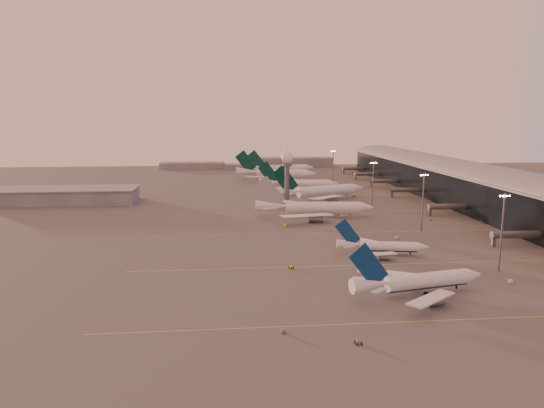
{
  "coord_description": "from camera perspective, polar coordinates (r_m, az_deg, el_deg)",
  "views": [
    {
      "loc": [
        -27.18,
        -140.24,
        48.17
      ],
      "look_at": [
        -6.82,
        81.13,
        8.1
      ],
      "focal_mm": 32.0,
      "sensor_mm": 36.0,
      "label": 1
    }
  ],
  "objects": [
    {
      "name": "narrowbody_mid",
      "position": [
        176.04,
        12.83,
        -5.04
      ],
      "size": [
        32.67,
        25.84,
        12.87
      ],
      "color": "white",
      "rests_on": "ground"
    },
    {
      "name": "gsv_catering_b",
      "position": [
        239.97,
        18.26,
        -1.45
      ],
      "size": [
        4.73,
        3.06,
        3.58
      ],
      "color": "slate",
      "rests_on": "ground"
    },
    {
      "name": "mast_a",
      "position": [
        167.66,
        25.45,
        -2.64
      ],
      "size": [
        3.6,
        0.56,
        25.0
      ],
      "color": "#55575C",
      "rests_on": "ground"
    },
    {
      "name": "ground",
      "position": [
        150.75,
        5.47,
        -8.46
      ],
      "size": [
        700.0,
        700.0,
        0.0
      ],
      "primitive_type": "plane",
      "color": "#565454",
      "rests_on": "ground"
    },
    {
      "name": "gsv_tug_far",
      "position": [
        241.97,
        7.71,
        -1.22
      ],
      "size": [
        3.46,
        4.42,
        1.11
      ],
      "color": "silver",
      "rests_on": "ground"
    },
    {
      "name": "greentail_b",
      "position": [
        321.38,
        3.21,
        2.2
      ],
      "size": [
        53.3,
        42.74,
        19.45
      ],
      "color": "white",
      "rests_on": "ground"
    },
    {
      "name": "hangar",
      "position": [
        298.45,
        -23.31,
        0.93
      ],
      "size": [
        82.0,
        27.0,
        8.5
      ],
      "color": "slate",
      "rests_on": "ground"
    },
    {
      "name": "gsv_truck_c",
      "position": [
        216.36,
        1.7,
        -2.35
      ],
      "size": [
        5.38,
        4.93,
        2.18
      ],
      "color": "yellow",
      "rests_on": "ground"
    },
    {
      "name": "gsv_catering_a",
      "position": [
        159.83,
        26.36,
        -7.67
      ],
      "size": [
        5.18,
        2.98,
        4.01
      ],
      "color": "silver",
      "rests_on": "ground"
    },
    {
      "name": "gsv_truck_b",
      "position": [
        199.7,
        14.59,
        -3.71
      ],
      "size": [
        6.0,
        2.34,
        2.41
      ],
      "color": "silver",
      "rests_on": "ground"
    },
    {
      "name": "greentail_a",
      "position": [
        285.51,
        5.72,
        1.25
      ],
      "size": [
        58.55,
        46.48,
        22.15
      ],
      "color": "white",
      "rests_on": "ground"
    },
    {
      "name": "greentail_d",
      "position": [
        413.79,
        1.12,
        4.05
      ],
      "size": [
        57.65,
        46.4,
        20.94
      ],
      "color": "white",
      "rests_on": "ground"
    },
    {
      "name": "taxiway_markings",
      "position": [
        210.0,
        10.71,
        -3.22
      ],
      "size": [
        180.0,
        185.25,
        0.02
      ],
      "color": "#D6C94B",
      "rests_on": "ground"
    },
    {
      "name": "mast_c",
      "position": [
        264.13,
        11.79,
        2.51
      ],
      "size": [
        3.6,
        0.56,
        25.0
      ],
      "color": "#55575C",
      "rests_on": "ground"
    },
    {
      "name": "gsv_tug_near",
      "position": [
        109.67,
        10.13,
        -15.74
      ],
      "size": [
        2.29,
        3.36,
        0.89
      ],
      "color": "slate",
      "rests_on": "ground"
    },
    {
      "name": "radar_tower",
      "position": [
        263.63,
        1.79,
        4.29
      ],
      "size": [
        6.4,
        6.4,
        31.1
      ],
      "color": "#55575C",
      "rests_on": "ground"
    },
    {
      "name": "distant_horizon",
      "position": [
        468.43,
        -1.59,
        4.79
      ],
      "size": [
        165.0,
        37.5,
        9.0
      ],
      "color": "slate",
      "rests_on": "ground"
    },
    {
      "name": "gsv_truck_a",
      "position": [
        112.86,
        1.51,
        -14.49
      ],
      "size": [
        5.03,
        2.26,
        1.96
      ],
      "color": "slate",
      "rests_on": "ground"
    },
    {
      "name": "mast_d",
      "position": [
        350.14,
        7.19,
        4.49
      ],
      "size": [
        3.6,
        0.56,
        25.0
      ],
      "color": "#55575C",
      "rests_on": "ground"
    },
    {
      "name": "mast_b",
      "position": [
        214.61,
        17.34,
        0.52
      ],
      "size": [
        3.6,
        0.56,
        25.0
      ],
      "color": "#55575C",
      "rests_on": "ground"
    },
    {
      "name": "greentail_c",
      "position": [
        373.79,
        0.48,
        3.44
      ],
      "size": [
        61.54,
        49.03,
        22.9
      ],
      "color": "white",
      "rests_on": "ground"
    },
    {
      "name": "widebody_white",
      "position": [
        235.57,
        5.06,
        -0.74
      ],
      "size": [
        58.09,
        46.36,
        20.44
      ],
      "color": "white",
      "rests_on": "ground"
    },
    {
      "name": "narrowbody_near",
      "position": [
        139.76,
        16.87,
        -8.97
      ],
      "size": [
        41.01,
        32.42,
        16.19
      ],
      "color": "white",
      "rests_on": "ground"
    },
    {
      "name": "terminal",
      "position": [
        286.92,
        22.9,
        1.87
      ],
      "size": [
        57.0,
        362.0,
        23.04
      ],
      "color": "black",
      "rests_on": "ground"
    },
    {
      "name": "gsv_tug_hangar",
      "position": [
        301.56,
        9.64,
        0.97
      ],
      "size": [
        3.4,
        2.19,
        0.93
      ],
      "color": "yellow",
      "rests_on": "ground"
    },
    {
      "name": "gsv_tug_mid",
      "position": [
        157.32,
        2.27,
        -7.45
      ],
      "size": [
        3.5,
        3.33,
        0.87
      ],
      "color": "yellow",
      "rests_on": "ground"
    }
  ]
}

